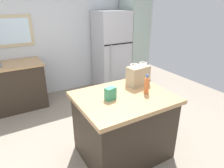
% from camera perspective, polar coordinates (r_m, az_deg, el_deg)
% --- Properties ---
extents(ground, '(6.54, 6.54, 0.00)m').
position_cam_1_polar(ground, '(2.98, -1.02, -18.70)').
color(ground, gray).
extents(back_wall, '(5.45, 0.13, 2.50)m').
position_cam_1_polar(back_wall, '(4.57, -16.77, 12.76)').
color(back_wall, silver).
rests_on(back_wall, ground).
extents(kitchen_island, '(1.18, 0.96, 0.88)m').
position_cam_1_polar(kitchen_island, '(2.70, 3.28, -11.76)').
color(kitchen_island, '#33281E').
rests_on(kitchen_island, ground).
extents(refrigerator, '(0.74, 0.68, 1.79)m').
position_cam_1_polar(refrigerator, '(4.73, -0.17, 9.56)').
color(refrigerator, '#B7B7BC').
rests_on(refrigerator, ground).
extents(tall_cabinet, '(0.50, 0.61, 2.27)m').
position_cam_1_polar(tall_cabinet, '(5.03, 6.33, 13.03)').
color(tall_cabinet, '#9EB2A8').
rests_on(tall_cabinet, ground).
extents(sink_counter, '(1.38, 0.68, 1.09)m').
position_cam_1_polar(sink_counter, '(4.27, -28.12, -0.83)').
color(sink_counter, '#33281E').
rests_on(sink_counter, ground).
extents(shopping_bag, '(0.33, 0.21, 0.31)m').
position_cam_1_polar(shopping_bag, '(2.77, 7.51, 2.44)').
color(shopping_bag, tan).
rests_on(shopping_bag, kitchen_island).
extents(small_box, '(0.14, 0.11, 0.15)m').
position_cam_1_polar(small_box, '(2.35, -0.47, -2.78)').
color(small_box, '#388E66').
rests_on(small_box, kitchen_island).
extents(bottle, '(0.07, 0.07, 0.26)m').
position_cam_1_polar(bottle, '(2.52, 9.96, -0.30)').
color(bottle, '#C66633').
rests_on(bottle, kitchen_island).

